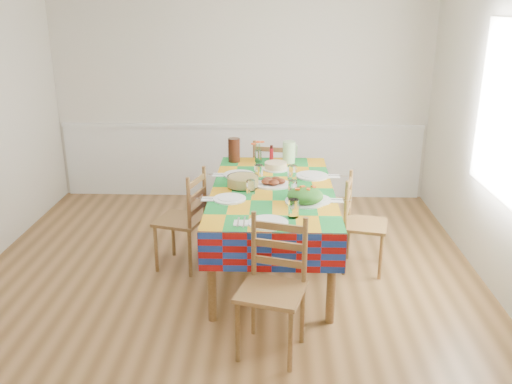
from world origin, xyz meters
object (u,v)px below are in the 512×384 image
meat_platter (273,183)px  chair_near (273,288)px  tea_pitcher (234,150)px  chair_left (184,220)px  chair_right (361,224)px  chair_far (272,179)px  dining_table (273,197)px  green_pitcher (289,152)px

meat_platter → chair_near: size_ratio=0.38×
tea_pitcher → chair_near: 2.16m
chair_left → chair_right: size_ratio=1.05×
chair_far → dining_table: bearing=101.9°
tea_pitcher → chair_right: tea_pitcher is taller
green_pitcher → chair_near: green_pitcher is taller
meat_platter → tea_pitcher: (-0.40, 0.77, 0.09)m
chair_far → tea_pitcher: bearing=59.1°
green_pitcher → chair_right: green_pitcher is taller
chair_near → chair_left: bearing=138.8°
chair_right → chair_far: bearing=45.8°
meat_platter → chair_near: bearing=-89.5°
dining_table → meat_platter: bearing=89.1°
chair_left → chair_near: bearing=48.4°
tea_pitcher → chair_right: (1.19, -0.82, -0.46)m
chair_near → chair_left: chair_near is taller
tea_pitcher → chair_right: size_ratio=0.28×
tea_pitcher → chair_near: tea_pitcher is taller
green_pitcher → chair_right: (0.64, -0.80, -0.45)m
chair_near → chair_right: 1.48m
meat_platter → chair_near: 1.35m
meat_platter → dining_table: bearing=-90.9°
chair_far → chair_left: (-0.79, -1.26, 0.01)m
chair_near → chair_far: (-0.02, 2.50, -0.02)m
dining_table → green_pitcher: 0.85m
tea_pitcher → chair_far: bearing=47.5°
chair_near → chair_right: bearing=73.9°
dining_table → chair_right: chair_right is taller
tea_pitcher → chair_far: tea_pitcher is taller
tea_pitcher → chair_near: (0.41, -2.08, -0.42)m
meat_platter → tea_pitcher: tea_pitcher is taller
green_pitcher → chair_right: size_ratio=0.25×
tea_pitcher → chair_right: 1.52m
green_pitcher → chair_left: (-0.95, -0.82, -0.42)m
green_pitcher → chair_far: size_ratio=0.24×
green_pitcher → chair_near: size_ratio=0.23×
green_pitcher → tea_pitcher: size_ratio=0.90×
dining_table → chair_right: (0.80, 0.01, -0.25)m
tea_pitcher → meat_platter: bearing=-62.4°
tea_pitcher → chair_near: size_ratio=0.25×
chair_near → chair_far: 2.50m
tea_pitcher → chair_left: size_ratio=0.26×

